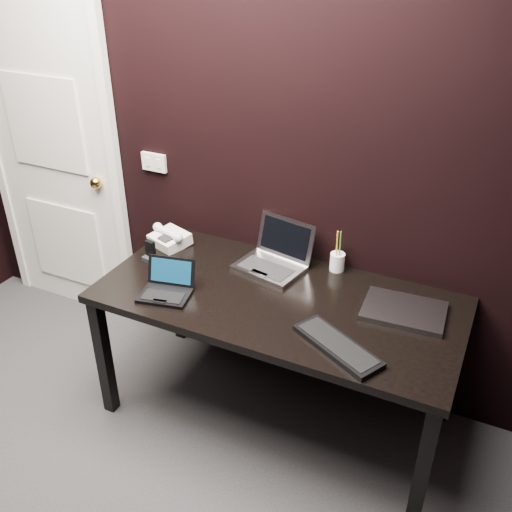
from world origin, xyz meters
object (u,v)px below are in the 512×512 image
at_px(door, 53,156).
at_px(netbook, 167,288).
at_px(desk_phone, 169,238).
at_px(closed_laptop, 404,311).
at_px(silver_laptop, 274,259).
at_px(pen_cup, 337,261).
at_px(ext_keyboard, 337,346).
at_px(desk, 277,310).
at_px(mobile_phone, 150,253).

distance_m(door, netbook, 1.33).
bearing_deg(desk_phone, closed_laptop, -3.52).
distance_m(silver_laptop, pen_cup, 0.32).
relative_size(silver_laptop, ext_keyboard, 0.87).
height_order(silver_laptop, desk_phone, silver_laptop).
distance_m(netbook, ext_keyboard, 0.85).
bearing_deg(silver_laptop, door, 174.90).
height_order(door, pen_cup, door).
distance_m(door, desk, 1.73).
relative_size(silver_laptop, mobile_phone, 3.47).
bearing_deg(closed_laptop, desk, -167.40).
bearing_deg(closed_laptop, netbook, -162.43).
bearing_deg(desk_phone, mobile_phone, -90.09).
distance_m(silver_laptop, ext_keyboard, 0.69).
xyz_separation_m(ext_keyboard, mobile_phone, (-1.10, 0.26, 0.03)).
bearing_deg(mobile_phone, desk_phone, 89.91).
relative_size(desk, desk_phone, 7.18).
bearing_deg(mobile_phone, netbook, -42.34).
bearing_deg(desk_phone, silver_laptop, 3.31).
relative_size(netbook, desk_phone, 1.14).
distance_m(door, mobile_phone, 1.02).
bearing_deg(closed_laptop, desk_phone, 176.48).
relative_size(desk_phone, pen_cup, 1.09).
bearing_deg(door, netbook, -26.35).
xyz_separation_m(door, mobile_phone, (0.92, -0.35, -0.26)).
relative_size(silver_laptop, pen_cup, 1.71).
relative_size(door, mobile_phone, 19.97).
bearing_deg(door, closed_laptop, -6.45).
height_order(netbook, pen_cup, pen_cup).
height_order(desk_phone, pen_cup, pen_cup).
height_order(netbook, closed_laptop, netbook).
bearing_deg(desk, netbook, -156.95).
distance_m(door, closed_laptop, 2.24).
xyz_separation_m(silver_laptop, mobile_phone, (-0.60, -0.21, -0.00)).
relative_size(desk, pen_cup, 7.80).
height_order(door, ext_keyboard, door).
distance_m(netbook, mobile_phone, 0.34).
distance_m(netbook, closed_laptop, 1.09).
relative_size(door, closed_laptop, 5.70).
bearing_deg(silver_laptop, desk_phone, -176.69).
xyz_separation_m(netbook, desk_phone, (-0.25, 0.41, 0.01)).
xyz_separation_m(desk, closed_laptop, (0.56, 0.13, 0.09)).
distance_m(desk_phone, pen_cup, 0.91).
distance_m(door, desk_phone, 0.97).
bearing_deg(mobile_phone, silver_laptop, 19.60).
xyz_separation_m(netbook, silver_laptop, (0.35, 0.44, 0.01)).
height_order(closed_laptop, desk_phone, desk_phone).
distance_m(netbook, pen_cup, 0.85).
bearing_deg(ext_keyboard, pen_cup, 109.03).
bearing_deg(pen_cup, ext_keyboard, -70.97).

